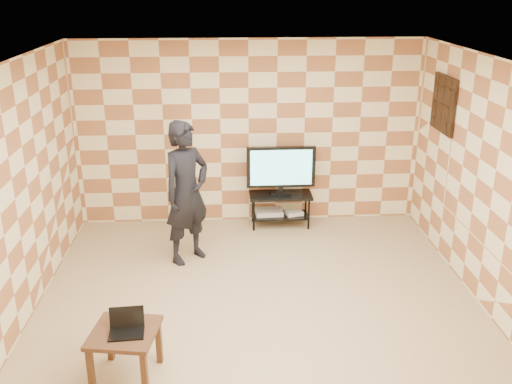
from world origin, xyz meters
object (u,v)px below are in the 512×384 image
(tv_stand, at_px, (280,203))
(tv, at_px, (281,168))
(side_table, at_px, (125,339))
(person, at_px, (187,193))

(tv_stand, bearing_deg, tv, -90.59)
(side_table, bearing_deg, tv_stand, 62.70)
(tv, height_order, side_table, tv)
(side_table, distance_m, person, 2.46)
(side_table, bearing_deg, tv, 62.68)
(tv_stand, distance_m, side_table, 3.79)
(tv, bearing_deg, tv_stand, 89.41)
(tv_stand, distance_m, person, 1.73)
(tv_stand, height_order, person, person)
(side_table, xyz_separation_m, person, (0.44, 2.36, 0.52))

